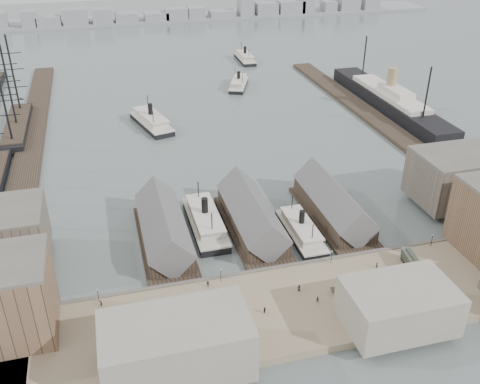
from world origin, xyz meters
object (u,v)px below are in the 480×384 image
object	(u,v)px
ferry_docked_west	(205,221)
ocean_steamer	(389,100)
horse_cart_center	(221,319)
tram	(412,263)
horse_cart_right	(343,288)
horse_cart_left	(154,314)

from	to	relation	value
ferry_docked_west	ocean_steamer	bearing A→B (deg)	37.36
ferry_docked_west	horse_cart_center	size ratio (longest dim) A/B	6.07
ferry_docked_west	tram	size ratio (longest dim) A/B	2.93
ferry_docked_west	horse_cart_right	world-z (taller)	ferry_docked_west
ocean_steamer	horse_cart_left	xyz separation A→B (m)	(-124.98, -117.21, -1.36)
tram	ocean_steamer	bearing A→B (deg)	71.20
ocean_steamer	horse_cart_right	xyz separation A→B (m)	(-78.71, -120.06, -1.28)
ocean_steamer	horse_cart_right	world-z (taller)	ocean_steamer
horse_cart_center	tram	bearing A→B (deg)	-71.74
ocean_steamer	tram	size ratio (longest dim) A/B	9.38
tram	horse_cart_right	world-z (taller)	tram
horse_cart_left	horse_cart_center	xyz separation A→B (m)	(14.64, -5.75, 0.02)
horse_cart_center	horse_cart_right	size ratio (longest dim) A/B	1.03
ocean_steamer	horse_cart_left	size ratio (longest dim) A/B	20.22
horse_cart_center	horse_cart_right	bearing A→B (deg)	-73.27
ferry_docked_west	tram	world-z (taller)	ferry_docked_west
ferry_docked_west	tram	xyz separation A→B (m)	(47.28, -36.55, 1.30)
horse_cart_left	ferry_docked_west	bearing A→B (deg)	-16.12
tram	horse_cart_right	bearing A→B (deg)	-163.44
tram	horse_cart_left	xyz separation A→B (m)	(-67.25, -0.49, -1.05)
horse_cart_right	ferry_docked_west	bearing A→B (deg)	42.53
horse_cart_left	horse_cart_center	bearing A→B (deg)	-99.21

